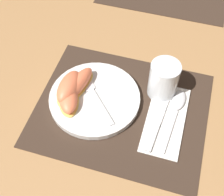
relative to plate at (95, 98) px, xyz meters
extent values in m
plane|color=#A37547|center=(0.07, -0.01, -0.01)|extent=(3.00, 3.00, 0.00)
cube|color=#38281E|center=(0.07, -0.01, -0.01)|extent=(0.43, 0.36, 0.00)
cylinder|color=white|center=(0.00, 0.00, 0.00)|extent=(0.24, 0.24, 0.02)
cylinder|color=silver|center=(0.16, 0.08, 0.04)|extent=(0.08, 0.08, 0.10)
cylinder|color=#F9AD19|center=(0.16, 0.08, 0.01)|extent=(0.06, 0.06, 0.04)
cube|color=white|center=(0.19, -0.01, -0.01)|extent=(0.09, 0.21, 0.00)
cube|color=silver|center=(0.17, -0.07, 0.00)|extent=(0.02, 0.08, 0.01)
cube|color=silver|center=(0.18, 0.04, 0.00)|extent=(0.03, 0.13, 0.01)
cube|color=silver|center=(0.20, -0.04, 0.00)|extent=(0.03, 0.13, 0.01)
ellipsoid|color=silver|center=(0.21, 0.06, 0.00)|extent=(0.04, 0.07, 0.01)
cube|color=silver|center=(0.03, -0.03, 0.01)|extent=(0.09, 0.10, 0.00)
cube|color=silver|center=(-0.04, 0.04, 0.01)|extent=(0.07, 0.07, 0.00)
ellipsoid|color=#F7C656|center=(-0.05, 0.01, 0.01)|extent=(0.08, 0.14, 0.01)
ellipsoid|color=#F2754C|center=(-0.05, 0.01, 0.03)|extent=(0.07, 0.13, 0.04)
ellipsoid|color=#F7C656|center=(-0.07, 0.00, 0.01)|extent=(0.06, 0.11, 0.01)
ellipsoid|color=#F2754C|center=(-0.07, 0.00, 0.03)|extent=(0.05, 0.11, 0.05)
ellipsoid|color=#F7C656|center=(-0.06, -0.03, 0.01)|extent=(0.09, 0.11, 0.01)
ellipsoid|color=#F2754C|center=(-0.06, -0.03, 0.03)|extent=(0.08, 0.11, 0.03)
camera|label=1|loc=(0.18, -0.44, 0.66)|focal=50.00mm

